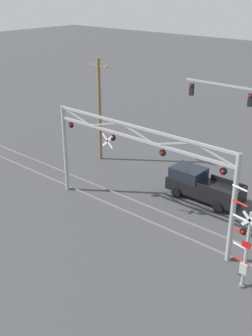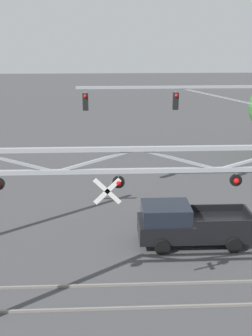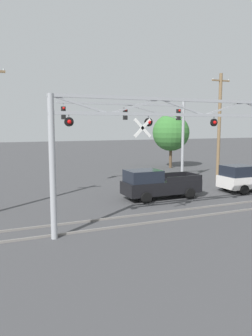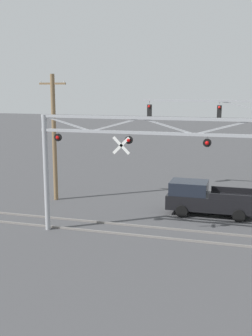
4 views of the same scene
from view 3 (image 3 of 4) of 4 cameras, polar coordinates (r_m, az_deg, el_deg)
rail_track_near at (r=16.91m, az=8.95°, el=-8.75°), size 80.00×0.08×0.10m
rail_track_far at (r=18.09m, az=6.49°, el=-7.64°), size 80.00×0.08×0.10m
crossing_gantry at (r=16.01m, az=9.74°, el=5.07°), size 12.76×0.29×6.01m
traffic_signal_span at (r=27.34m, az=4.89°, el=7.67°), size 10.99×0.39×7.01m
pickup_truck_lead at (r=21.40m, az=5.49°, el=-2.81°), size 5.12×2.14×1.92m
pickup_truck_following at (r=25.27m, az=20.43°, el=-1.68°), size 4.73×2.14×1.92m
utility_pole_right at (r=29.55m, az=15.92°, el=7.07°), size 1.80×0.28×9.11m
background_tree_beyond_span at (r=37.01m, az=7.84°, el=6.12°), size 4.09×4.09×6.00m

